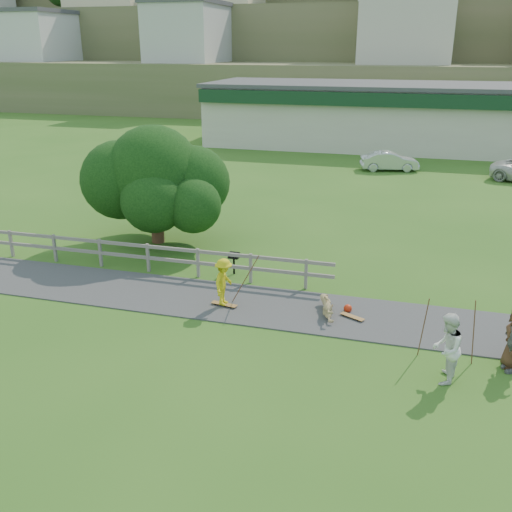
# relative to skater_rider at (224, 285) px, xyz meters

# --- Properties ---
(ground) EXTENTS (260.00, 260.00, 0.00)m
(ground) POSITION_rel_skater_rider_xyz_m (0.27, -1.13, -0.78)
(ground) COLOR #2E5C1A
(ground) RESTS_ON ground
(path) EXTENTS (34.00, 3.00, 0.04)m
(path) POSITION_rel_skater_rider_xyz_m (0.27, 0.37, -0.76)
(path) COLOR #3A3B3D
(path) RESTS_ON ground
(fence) EXTENTS (15.05, 0.10, 1.10)m
(fence) POSITION_rel_skater_rider_xyz_m (-4.35, 2.17, -0.06)
(fence) COLOR slate
(fence) RESTS_ON ground
(strip_mall) EXTENTS (32.50, 10.75, 5.10)m
(strip_mall) POSITION_rel_skater_rider_xyz_m (4.27, 33.81, 1.80)
(strip_mall) COLOR beige
(strip_mall) RESTS_ON ground
(hillside) EXTENTS (220.00, 67.00, 47.50)m
(hillside) POSITION_rel_skater_rider_xyz_m (0.27, 90.18, 13.63)
(hillside) COLOR #525B35
(hillside) RESTS_ON ground
(skater_rider) EXTENTS (0.65, 1.05, 1.56)m
(skater_rider) POSITION_rel_skater_rider_xyz_m (0.00, 0.00, 0.00)
(skater_rider) COLOR gold
(skater_rider) RESTS_ON ground
(skater_fallen) EXTENTS (1.59, 0.77, 0.56)m
(skater_fallen) POSITION_rel_skater_rider_xyz_m (3.32, 0.34, -0.50)
(skater_fallen) COLOR tan
(skater_fallen) RESTS_ON ground
(spectator_a) EXTENTS (0.87, 1.02, 1.86)m
(spectator_a) POSITION_rel_skater_rider_xyz_m (6.75, -2.64, 0.15)
(spectator_a) COLOR silver
(spectator_a) RESTS_ON ground
(car_silver) EXTENTS (4.06, 2.21, 1.27)m
(car_silver) POSITION_rel_skater_rider_xyz_m (3.83, 23.53, -0.15)
(car_silver) COLOR #B8BAC1
(car_silver) RESTS_ON ground
(tree) EXTENTS (6.28, 6.28, 4.49)m
(tree) POSITION_rel_skater_rider_xyz_m (-4.86, 5.43, 1.46)
(tree) COLOR black
(tree) RESTS_ON ground
(bbq) EXTENTS (0.40, 0.32, 0.83)m
(bbq) POSITION_rel_skater_rider_xyz_m (-0.57, 2.81, -0.36)
(bbq) COLOR black
(bbq) RESTS_ON ground
(longboard_rider) EXTENTS (0.91, 0.36, 0.10)m
(longboard_rider) POSITION_rel_skater_rider_xyz_m (0.00, 0.00, -0.73)
(longboard_rider) COLOR #905D2F
(longboard_rider) RESTS_ON ground
(longboard_fallen) EXTENTS (0.80, 0.53, 0.09)m
(longboard_fallen) POSITION_rel_skater_rider_xyz_m (4.12, 0.24, -0.74)
(longboard_fallen) COLOR #905D2F
(longboard_fallen) RESTS_ON ground
(helmet) EXTENTS (0.27, 0.27, 0.27)m
(helmet) POSITION_rel_skater_rider_xyz_m (3.92, 0.69, -0.65)
(helmet) COLOR red
(helmet) RESTS_ON ground
(pole_rider) EXTENTS (0.03, 0.03, 1.98)m
(pole_rider) POSITION_rel_skater_rider_xyz_m (0.60, 0.40, 0.21)
(pole_rider) COLOR brown
(pole_rider) RESTS_ON ground
(pole_spec_left) EXTENTS (0.03, 0.03, 1.73)m
(pole_spec_left) POSITION_rel_skater_rider_xyz_m (6.19, -1.49, 0.08)
(pole_spec_left) COLOR brown
(pole_spec_left) RESTS_ON ground
(pole_spec_right) EXTENTS (0.03, 0.03, 1.85)m
(pole_spec_right) POSITION_rel_skater_rider_xyz_m (7.45, -1.56, 0.14)
(pole_spec_right) COLOR brown
(pole_spec_right) RESTS_ON ground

